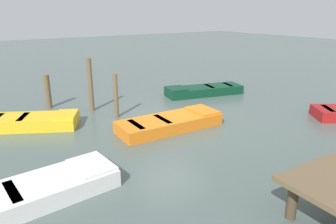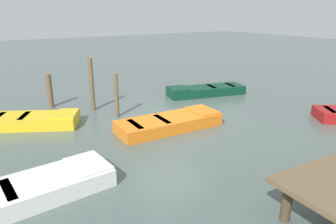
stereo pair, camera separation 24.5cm
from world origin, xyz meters
name	(u,v)px [view 2 (the right image)]	position (x,y,z in m)	size (l,w,h in m)	color
ground_plane	(168,121)	(0.00, 0.00, 0.00)	(80.00, 80.00, 0.00)	#4C5B56
rowboat_dark_green	(205,90)	(-3.57, -2.21, 0.22)	(3.89, 1.99, 0.46)	#0C3823
rowboat_white	(25,192)	(5.29, 2.63, 0.22)	(3.81, 1.56, 0.46)	silver
rowboat_yellow	(32,120)	(4.29, -2.13, 0.22)	(3.33, 2.55, 0.46)	gold
rowboat_orange	(170,122)	(0.35, 0.66, 0.22)	(3.67, 1.47, 0.46)	orange
mooring_piling_center	(92,85)	(1.83, -2.79, 1.06)	(0.18, 0.18, 2.12)	brown
mooring_piling_mid_left	(50,91)	(3.18, -4.19, 0.70)	(0.24, 0.24, 1.39)	brown
mooring_piling_far_right	(116,96)	(1.36, -1.46, 0.84)	(0.16, 0.16, 1.68)	brown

